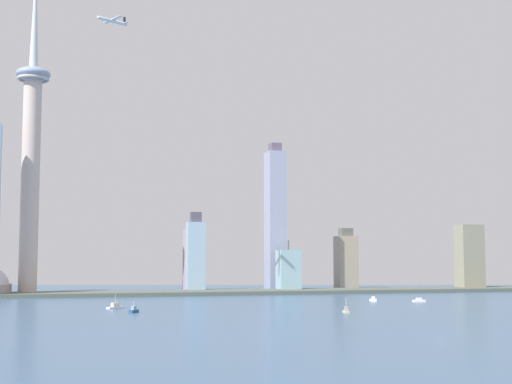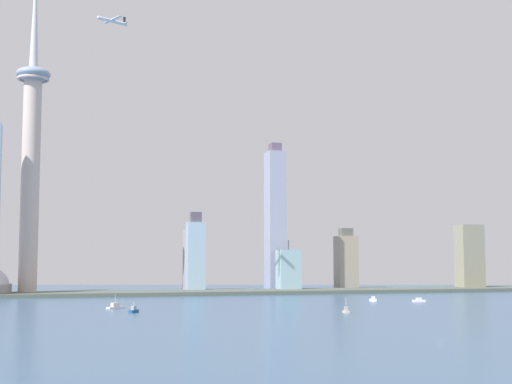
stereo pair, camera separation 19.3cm
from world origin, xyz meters
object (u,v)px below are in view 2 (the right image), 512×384
skyscraper_7 (288,271)px  boat_0 (134,310)px  skyscraper_3 (194,260)px  airplane (112,21)px  skyscraper_0 (196,256)px  skyscraper_2 (470,257)px  observation_tower (31,145)px  boat_2 (374,299)px  boat_4 (419,300)px  skyscraper_1 (346,261)px  skyscraper_5 (275,219)px  boat_1 (115,306)px  boat_6 (346,311)px

skyscraper_7 → boat_0: skyscraper_7 is taller
skyscraper_3 → airplane: bearing=-122.3°
skyscraper_0 → skyscraper_2: (312.09, -20.04, -2.01)m
observation_tower → skyscraper_7: (266.32, 6.30, -123.67)m
boat_2 → boat_4: 37.44m
boat_4 → airplane: size_ratio=0.39×
observation_tower → skyscraper_1: bearing=13.3°
skyscraper_2 → airplane: bearing=-167.1°
skyscraper_2 → boat_4: bearing=-131.5°
skyscraper_7 → airplane: 316.36m
skyscraper_5 → skyscraper_7: bearing=-83.0°
skyscraper_0 → airplane: bearing=-130.8°
skyscraper_3 → boat_2: size_ratio=10.21×
skyscraper_3 → boat_0: (-100.40, -316.69, -32.68)m
observation_tower → boat_1: (67.08, -200.32, -144.78)m
boat_2 → airplane: 334.35m
skyscraper_0 → boat_6: size_ratio=8.72×
skyscraper_5 → boat_2: size_ratio=24.62×
skyscraper_3 → skyscraper_0: bearing=-99.0°
skyscraper_3 → boat_1: skyscraper_3 is taller
airplane → boat_4: bearing=133.3°
skyscraper_1 → skyscraper_2: 144.87m
skyscraper_1 → skyscraper_3: (-189.78, -14.41, 0.90)m
observation_tower → skyscraper_1: (365.77, 86.15, -112.89)m
skyscraper_1 → boat_1: 415.09m
skyscraper_2 → skyscraper_3: (-303.36, 75.44, -2.80)m
skyscraper_1 → boat_6: 403.40m
boat_6 → boat_2: bearing=-25.8°
skyscraper_0 → skyscraper_3: bearing=81.0°
boat_4 → airplane: 360.42m
skyscraper_3 → boat_6: size_ratio=7.06×
skyscraper_2 → observation_tower: bearing=179.6°
skyscraper_7 → boat_4: (50.89, -193.55, -21.31)m
boat_6 → airplane: bearing=43.7°
boat_0 → airplane: airplane is taller
skyscraper_1 → skyscraper_3: skyscraper_1 is taller
skyscraper_7 → boat_6: size_ratio=5.70×
boat_1 → boat_6: size_ratio=1.40×
skyscraper_2 → skyscraper_7: (-213.02, 10.00, -14.48)m
airplane → boat_6: bearing=100.4°
observation_tower → boat_2: (285.04, -168.11, -144.77)m
boat_1 → boat_2: boat_1 is taller
skyscraper_2 → skyscraper_7: bearing=177.3°
skyscraper_0 → skyscraper_3: skyscraper_0 is taller
skyscraper_5 → airplane: bearing=-144.4°
skyscraper_3 → boat_6: skyscraper_3 is taller
skyscraper_5 → boat_1: size_ratio=12.17×
airplane → skyscraper_7: bearing=-179.1°
boat_0 → boat_2: (209.45, 76.85, -0.10)m
skyscraper_3 → boat_2: (109.05, -239.85, -32.78)m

